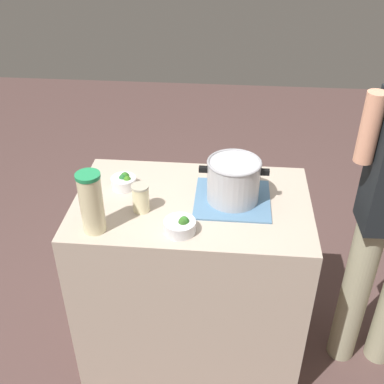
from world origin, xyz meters
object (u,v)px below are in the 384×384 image
Objects in this scene: mason_jar at (141,198)px; broccoli_bowl_front at (180,226)px; lemonade_pitcher at (91,203)px; broccoli_bowl_center at (124,182)px; cooking_pot at (233,180)px.

broccoli_bowl_front is at bearing -36.01° from mason_jar.
lemonade_pitcher is at bearing -177.06° from broccoli_bowl_front.
mason_jar is 0.22m from broccoli_bowl_center.
broccoli_bowl_front is (0.19, -0.14, -0.03)m from mason_jar.
cooking_pot is at bearing -7.10° from broccoli_bowl_center.
lemonade_pitcher is 0.24m from mason_jar.
broccoli_bowl_front is (0.36, 0.02, -0.11)m from lemonade_pitcher.
cooking_pot is 0.34m from broccoli_bowl_front.
broccoli_bowl_center is (0.05, 0.34, -0.11)m from lemonade_pitcher.
broccoli_bowl_front reaches higher than broccoli_bowl_center.
broccoli_bowl_front is at bearing -46.16° from broccoli_bowl_center.
broccoli_bowl_center is at bearing 122.77° from mason_jar.
cooking_pot is 0.63m from lemonade_pitcher.
cooking_pot is at bearing 16.12° from mason_jar.
mason_jar is 0.24m from broccoli_bowl_front.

